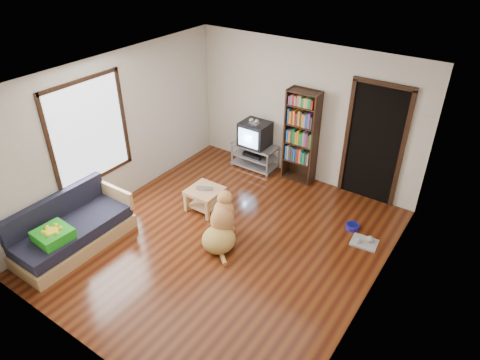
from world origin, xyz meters
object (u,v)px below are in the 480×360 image
Objects in this scene: grey_rag at (364,243)px; dog_bowl at (352,226)px; laptop at (203,190)px; sofa at (73,231)px; dog at (221,226)px; tv_stand at (255,155)px; green_cushion at (53,235)px; bookshelf at (302,132)px; crt_tv at (256,133)px; coffee_table at (205,195)px.

dog_bowl is at bearing 140.19° from grey_rag.
grey_rag is at bearing -12.77° from laptop.
sofa is 2.28m from dog.
dog is (0.86, -2.28, 0.03)m from tv_stand.
tv_stand is (-2.43, 0.80, 0.23)m from dog_bowl.
green_cushion is 4.50m from bookshelf.
dog_bowl is 0.24× the size of dog.
sofa is 1.95× the size of dog.
bookshelf reaches higher than sofa.
green_cushion reaches higher than dog_bowl.
crt_tv is 0.32× the size of sofa.
dog_bowl is at bearing 43.43° from dog.
grey_rag is at bearing -39.81° from dog_bowl.
sofa is at bearing -119.25° from coffee_table.
tv_stand is (-2.73, 1.05, 0.25)m from grey_rag.
dog is at bearing 48.65° from green_cushion.
bookshelf reaches higher than dog_bowl.
grey_rag is at bearing -20.99° from tv_stand.
green_cushion is 4.12m from crt_tv.
sofa is (-0.97, -3.65, -0.48)m from crt_tv.
grey_rag is at bearing -32.65° from bookshelf.
bookshelf is at bearing 147.35° from grey_rag.
bookshelf is at bearing 64.78° from coffee_table.
dog_bowl is at bearing -31.04° from bookshelf.
tv_stand is 0.98× the size of dog.
grey_rag is 2.26m from dog.
sofa is at bearing -147.39° from laptop.
laptop is 2.16m from sofa.
crt_tv reaches higher than green_cushion.
crt_tv is at bearing 161.36° from dog_bowl.
sofa reaches higher than dog_bowl.
dog is (1.71, 1.72, -0.19)m from green_cushion.
green_cushion is 0.80× the size of crt_tv.
bookshelf is at bearing 37.39° from laptop.
sofa reaches higher than dog.
laptop is at bearing -157.76° from dog_bowl.
dog_bowl is (2.34, 0.96, -0.37)m from laptop.
tv_stand is 0.47m from crt_tv.
tv_stand is at bearing -90.00° from crt_tv.
coffee_table reaches higher than grey_rag.
sofa is (-0.97, -3.63, -0.01)m from tv_stand.
laptop is 0.16× the size of bookshelf.
tv_stand is 1.55× the size of crt_tv.
tv_stand is 0.50× the size of sofa.
coffee_table is at bearing 71.04° from green_cushion.
laptop is 0.71× the size of grey_rag.
bookshelf is (0.86, 1.85, 0.59)m from laptop.
green_cushion is at bearing -71.55° from sofa.
grey_rag is at bearing 33.46° from dog.
tv_stand reaches higher than coffee_table.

